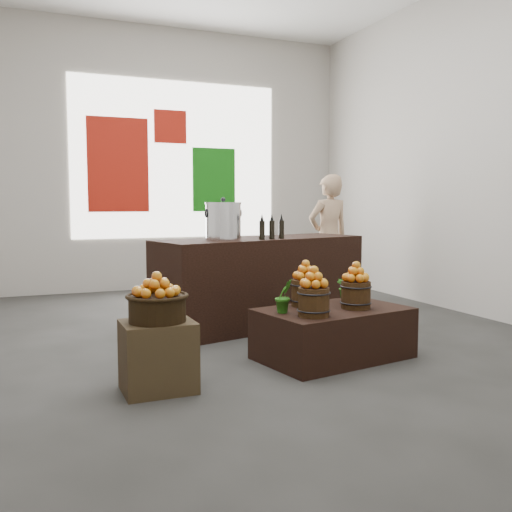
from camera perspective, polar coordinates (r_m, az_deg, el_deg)
name	(u,v)px	position (r m, az deg, el deg)	size (l,w,h in m)	color
ground	(237,337)	(5.77, -1.90, -8.07)	(7.00, 7.00, 0.00)	#373735
back_wall	(157,159)	(9.00, -9.83, 9.50)	(6.00, 0.04, 4.00)	#B1ACA3
back_opening	(177,160)	(9.05, -7.92, 9.51)	(3.20, 0.02, 2.40)	white
deco_red_left	(118,165)	(8.85, -13.62, 8.85)	(0.90, 0.04, 1.40)	#AD1A0D
deco_green_right	(214,180)	(9.19, -4.23, 7.60)	(0.70, 0.04, 1.00)	#126810
deco_red_upper	(170,127)	(9.06, -8.58, 12.67)	(0.50, 0.04, 0.50)	#AD1A0D
crate	(158,356)	(4.17, -9.77, -9.85)	(0.50, 0.41, 0.50)	#453720
wicker_basket	(157,309)	(4.09, -9.85, -5.22)	(0.40, 0.40, 0.18)	black
apples_in_basket	(157,284)	(4.07, -9.89, -2.79)	(0.31, 0.31, 0.17)	#A70905
display_table	(333,333)	(4.99, 7.73, -7.67)	(1.26, 0.77, 0.43)	black
apple_bucket_front_left	(314,302)	(4.57, 5.79, -4.60)	(0.25, 0.25, 0.23)	#39260F
apples_in_bucket_front_left	(314,277)	(4.54, 5.81, -2.11)	(0.19, 0.19, 0.17)	#A70905
apple_bucket_front_right	(356,295)	(4.97, 9.95, -3.86)	(0.25, 0.25, 0.23)	#39260F
apples_in_bucket_front_right	(356,272)	(4.94, 9.99, -1.57)	(0.19, 0.19, 0.17)	#A70905
apple_bucket_rear	(306,293)	(5.03, 4.97, -3.68)	(0.25, 0.25, 0.23)	#39260F
apples_in_bucket_rear	(306,270)	(5.00, 4.99, -1.42)	(0.19, 0.19, 0.17)	#A70905
herb_garnish_right	(349,286)	(5.27, 9.32, -2.98)	(0.26, 0.23, 0.29)	#256B16
herb_garnish_left	(284,296)	(4.70, 2.82, -4.00)	(0.15, 0.12, 0.28)	#256B16
counter	(261,282)	(6.20, 0.48, -2.61)	(2.35, 0.75, 0.96)	black
stock_pot_left	(223,222)	(5.86, -3.28, 3.42)	(0.36, 0.36, 0.36)	silver
oil_cruets	(274,226)	(5.95, 1.83, 2.99)	(0.26, 0.06, 0.27)	black
shopper	(328,237)	(7.97, 7.26, 1.90)	(0.63, 0.41, 1.73)	tan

